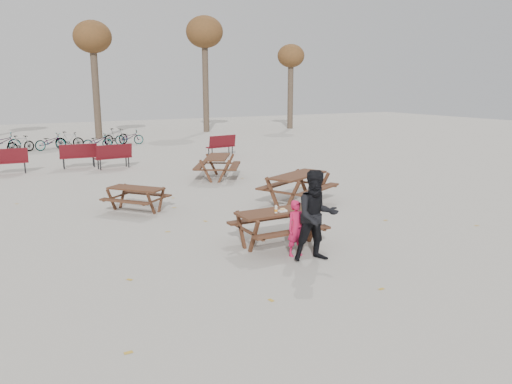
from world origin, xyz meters
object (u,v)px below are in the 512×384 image
soda_bottle (276,210)px  adult (317,216)px  picnic_table_far (218,167)px  picnic_table_east (298,189)px  food_tray (283,211)px  picnic_table_north (136,199)px  main_picnic_table (278,219)px  child (296,228)px

soda_bottle → adult: bearing=-73.5°
soda_bottle → picnic_table_far: soda_bottle is taller
picnic_table_far → picnic_table_east: bearing=-143.7°
food_tray → picnic_table_north: size_ratio=0.12×
soda_bottle → picnic_table_north: size_ratio=0.11×
main_picnic_table → child: (-0.02, -0.78, -0.00)m
adult → picnic_table_far: (1.89, 9.09, -0.50)m
main_picnic_table → child: child is taller
child → picnic_table_north: size_ratio=0.76×
child → adult: size_ratio=0.64×
picnic_table_north → picnic_table_far: 5.27m
picnic_table_north → picnic_table_far: size_ratio=0.79×
child → picnic_table_far: (2.09, 8.67, -0.16)m
soda_bottle → picnic_table_east: bearing=50.5°
adult → picnic_table_north: adult is taller
main_picnic_table → picnic_table_east: 3.98m
child → picnic_table_far: child is taller
picnic_table_east → picnic_table_north: picnic_table_east is taller
picnic_table_east → picnic_table_far: size_ratio=1.05×
food_tray → child: size_ratio=0.15×
food_tray → soda_bottle: size_ratio=1.06×
picnic_table_east → picnic_table_north: 4.66m
child → picnic_table_north: (-1.90, 5.24, -0.25)m
food_tray → picnic_table_east: 4.07m
picnic_table_east → food_tray: bearing=-153.6°
picnic_table_north → main_picnic_table: bearing=-16.9°
soda_bottle → picnic_table_north: soda_bottle is taller
main_picnic_table → picnic_table_far: size_ratio=0.92×
food_tray → soda_bottle: bearing=-172.5°
main_picnic_table → soda_bottle: size_ratio=10.59×
child → adult: 0.57m
main_picnic_table → adult: bearing=-81.5°
soda_bottle → adult: size_ratio=0.09×
main_picnic_table → adult: size_ratio=0.98×
adult → picnic_table_north: (-2.10, 5.65, -0.58)m
child → picnic_table_far: bearing=73.5°
soda_bottle → food_tray: bearing=7.5°
soda_bottle → child: child is taller
main_picnic_table → picnic_table_north: bearing=113.3°
soda_bottle → picnic_table_east: (2.66, 3.23, -0.41)m
picnic_table_north → food_tray: bearing=-17.0°
picnic_table_north → picnic_table_far: (4.00, 3.43, 0.09)m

